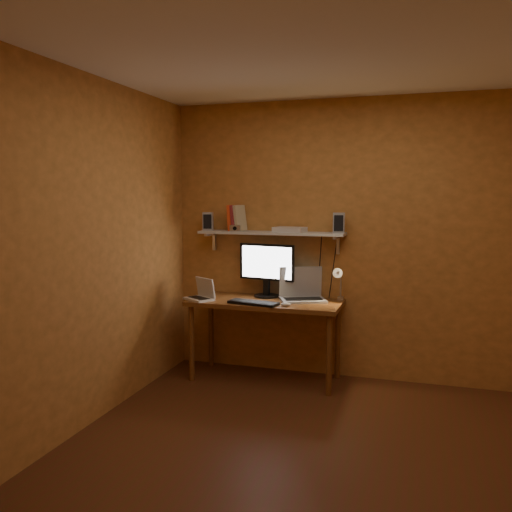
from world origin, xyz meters
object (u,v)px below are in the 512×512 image
(desk_lamp, at_px, (339,279))
(shelf_camera, at_px, (235,228))
(keyboard, at_px, (253,303))
(router, at_px, (290,230))
(monitor, at_px, (267,267))
(wall_shelf, at_px, (271,233))
(speaker_right, at_px, (339,223))
(netbook, at_px, (202,294))
(speaker_left, at_px, (208,221))
(mouse, at_px, (286,304))
(laptop, at_px, (302,291))
(desk, at_px, (265,310))

(desk_lamp, xyz_separation_m, shelf_camera, (-0.99, -0.01, 0.45))
(keyboard, relative_size, router, 1.60)
(monitor, height_order, keyboard, monitor)
(wall_shelf, bearing_deg, speaker_right, -0.11)
(monitor, bearing_deg, keyboard, -81.95)
(netbook, distance_m, speaker_right, 1.42)
(keyboard, distance_m, speaker_left, 0.99)
(monitor, distance_m, netbook, 0.66)
(wall_shelf, height_order, mouse, wall_shelf)
(desk_lamp, bearing_deg, laptop, 179.12)
(shelf_camera, bearing_deg, wall_shelf, 12.41)
(speaker_left, bearing_deg, desk_lamp, -18.83)
(shelf_camera, bearing_deg, monitor, 11.57)
(desk_lamp, bearing_deg, speaker_right, 106.70)
(monitor, relative_size, desk_lamp, 1.49)
(keyboard, height_order, mouse, mouse)
(shelf_camera, distance_m, router, 0.52)
(desk, distance_m, laptop, 0.38)
(wall_shelf, bearing_deg, monitor, -161.64)
(monitor, bearing_deg, router, 10.42)
(shelf_camera, xyz_separation_m, router, (0.52, 0.06, -0.01))
(monitor, relative_size, netbook, 1.72)
(laptop, bearing_deg, shelf_camera, 157.32)
(desk_lamp, relative_size, speaker_right, 2.03)
(desk, relative_size, netbook, 4.32)
(keyboard, relative_size, desk_lamp, 1.21)
(monitor, xyz_separation_m, router, (0.22, 0.00, 0.36))
(wall_shelf, distance_m, desk_lamp, 0.77)
(mouse, distance_m, router, 0.74)
(wall_shelf, xyz_separation_m, netbook, (-0.58, -0.33, -0.55))
(netbook, height_order, speaker_right, speaker_right)
(monitor, height_order, mouse, monitor)
(wall_shelf, relative_size, mouse, 15.82)
(desk_lamp, bearing_deg, shelf_camera, -179.67)
(mouse, height_order, speaker_left, speaker_left)
(desk, bearing_deg, desk_lamp, 10.81)
(desk_lamp, relative_size, router, 1.32)
(desk, relative_size, shelf_camera, 13.44)
(wall_shelf, distance_m, router, 0.19)
(speaker_right, bearing_deg, desk_lamp, -78.71)
(keyboard, bearing_deg, speaker_left, 156.82)
(mouse, distance_m, desk_lamp, 0.56)
(monitor, height_order, netbook, monitor)
(keyboard, bearing_deg, netbook, -176.70)
(monitor, distance_m, laptop, 0.41)
(keyboard, height_order, desk_lamp, desk_lamp)
(desk, relative_size, wall_shelf, 1.00)
(wall_shelf, height_order, speaker_left, speaker_left)
(shelf_camera, height_order, router, shelf_camera)
(shelf_camera, bearing_deg, keyboard, -48.31)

